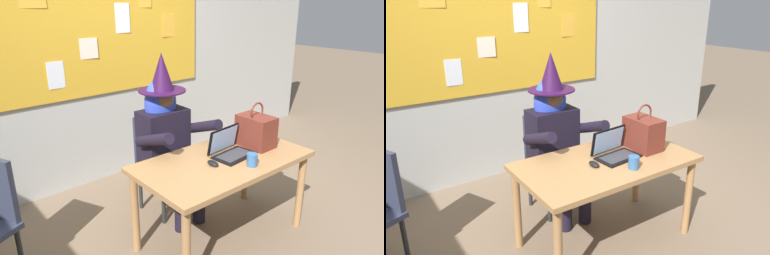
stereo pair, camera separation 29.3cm
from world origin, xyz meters
TOP-DOWN VIEW (x-y plane):
  - ground_plane at (0.00, 0.00)m, footprint 24.00×24.00m
  - wall_back_bulletin at (0.00, 1.72)m, footprint 6.70×1.82m
  - desk_main at (0.11, 0.08)m, footprint 1.38×0.76m
  - chair_at_desk at (0.03, 0.81)m, footprint 0.44×0.44m
  - person_costumed at (0.03, 0.69)m, footprint 0.60×0.67m
  - laptop at (0.21, 0.10)m, footprint 0.35×0.27m
  - computer_mouse at (-0.03, 0.05)m, footprint 0.07×0.11m
  - handbag at (0.50, 0.10)m, footprint 0.20×0.30m
  - coffee_mug at (0.19, -0.14)m, footprint 0.08×0.08m

SIDE VIEW (x-z plane):
  - ground_plane at x=0.00m, z-range 0.00..0.00m
  - chair_at_desk at x=0.03m, z-range 0.05..0.95m
  - desk_main at x=0.11m, z-range 0.27..0.98m
  - computer_mouse at x=-0.03m, z-range 0.71..0.75m
  - coffee_mug at x=0.19m, z-range 0.71..0.81m
  - laptop at x=0.21m, z-range 0.66..0.87m
  - person_costumed at x=0.03m, z-range 0.06..1.53m
  - handbag at x=0.50m, z-range 0.66..1.04m
  - wall_back_bulletin at x=0.00m, z-range 0.01..2.64m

